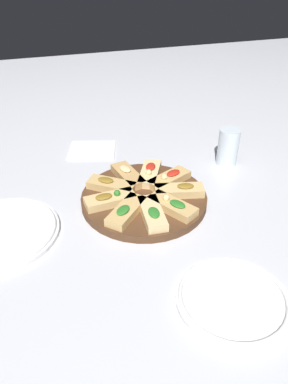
# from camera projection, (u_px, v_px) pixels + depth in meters

# --- Properties ---
(ground_plane) EXTENTS (3.00, 3.00, 0.00)m
(ground_plane) POSITION_uv_depth(u_px,v_px,m) (144.00, 202.00, 0.95)
(ground_plane) COLOR silver
(serving_board) EXTENTS (0.32, 0.32, 0.02)m
(serving_board) POSITION_uv_depth(u_px,v_px,m) (144.00, 199.00, 0.94)
(serving_board) COLOR #51331E
(serving_board) RESTS_ON ground_plane
(focaccia_slice_0) EXTENTS (0.07, 0.13, 0.03)m
(focaccia_slice_0) POSITION_uv_depth(u_px,v_px,m) (128.00, 175.00, 1.00)
(focaccia_slice_0) COLOR tan
(focaccia_slice_0) RESTS_ON serving_board
(focaccia_slice_1) EXTENTS (0.13, 0.11, 0.03)m
(focaccia_slice_1) POSITION_uv_depth(u_px,v_px,m) (111.00, 185.00, 0.96)
(focaccia_slice_1) COLOR tan
(focaccia_slice_1) RESTS_ON serving_board
(focaccia_slice_2) EXTENTS (0.13, 0.06, 0.03)m
(focaccia_slice_2) POSITION_uv_depth(u_px,v_px,m) (110.00, 199.00, 0.90)
(focaccia_slice_2) COLOR #DBB775
(focaccia_slice_2) RESTS_ON serving_board
(focaccia_slice_3) EXTENTS (0.12, 0.12, 0.03)m
(focaccia_slice_3) POSITION_uv_depth(u_px,v_px,m) (126.00, 211.00, 0.87)
(focaccia_slice_3) COLOR tan
(focaccia_slice_3) RESTS_ON serving_board
(focaccia_slice_4) EXTENTS (0.06, 0.13, 0.03)m
(focaccia_slice_4) POSITION_uv_depth(u_px,v_px,m) (152.00, 213.00, 0.86)
(focaccia_slice_4) COLOR #E5C689
(focaccia_slice_4) RESTS_ON serving_board
(focaccia_slice_5) EXTENTS (0.10, 0.13, 0.03)m
(focaccia_slice_5) POSITION_uv_depth(u_px,v_px,m) (172.00, 206.00, 0.88)
(focaccia_slice_5) COLOR tan
(focaccia_slice_5) RESTS_ON serving_board
(focaccia_slice_6) EXTENTS (0.13, 0.07, 0.03)m
(focaccia_slice_6) POSITION_uv_depth(u_px,v_px,m) (180.00, 190.00, 0.94)
(focaccia_slice_6) COLOR #DBB775
(focaccia_slice_6) RESTS_ON serving_board
(focaccia_slice_7) EXTENTS (0.13, 0.09, 0.03)m
(focaccia_slice_7) POSITION_uv_depth(u_px,v_px,m) (169.00, 179.00, 0.98)
(focaccia_slice_7) COLOR tan
(focaccia_slice_7) RESTS_ON serving_board
(focaccia_slice_8) EXTENTS (0.10, 0.13, 0.03)m
(focaccia_slice_8) POSITION_uv_depth(u_px,v_px,m) (150.00, 173.00, 1.00)
(focaccia_slice_8) COLOR #E5C689
(focaccia_slice_8) RESTS_ON serving_board
(plate_left) EXTENTS (0.21, 0.21, 0.02)m
(plate_left) POSITION_uv_depth(u_px,v_px,m) (233.00, 298.00, 0.69)
(plate_left) COLOR white
(plate_left) RESTS_ON ground_plane
(plate_right) EXTENTS (0.26, 0.26, 0.02)m
(plate_right) POSITION_uv_depth(u_px,v_px,m) (1.00, 231.00, 0.84)
(plate_right) COLOR white
(plate_right) RESTS_ON ground_plane
(water_glass) EXTENTS (0.06, 0.06, 0.11)m
(water_glass) POSITION_uv_depth(u_px,v_px,m) (228.00, 147.00, 1.08)
(water_glass) COLOR silver
(water_glass) RESTS_ON ground_plane
(napkin_stack) EXTENTS (0.17, 0.16, 0.01)m
(napkin_stack) POSITION_uv_depth(u_px,v_px,m) (92.00, 149.00, 1.18)
(napkin_stack) COLOR white
(napkin_stack) RESTS_ON ground_plane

